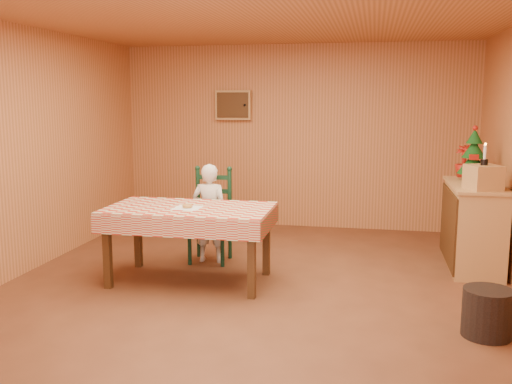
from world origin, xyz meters
TOP-DOWN VIEW (x-y plane):
  - ground at (0.00, 0.00)m, footprint 6.00×6.00m
  - cabin_walls at (-0.00, 0.53)m, footprint 5.10×6.05m
  - dining_table at (-0.69, 0.23)m, footprint 1.66×0.96m
  - ladder_chair at (-0.69, 1.01)m, footprint 0.44×0.40m
  - seated_child at (-0.69, 0.96)m, footprint 0.41×0.27m
  - napkin at (-0.69, 0.18)m, footprint 0.27×0.27m
  - donut at (-0.69, 0.18)m, footprint 0.14×0.14m
  - shelf_unit at (2.19, 1.33)m, footprint 0.54×1.24m
  - crate at (2.20, 0.93)m, footprint 0.39×0.39m
  - christmas_tree at (2.20, 1.58)m, footprint 0.34×0.34m
  - flower_arrangement at (2.15, 1.88)m, footprint 0.23×0.23m
  - candle_set at (2.20, 0.93)m, footprint 0.07×0.07m
  - storage_bin at (2.01, -0.61)m, footprint 0.49×0.49m

SIDE VIEW (x-z plane):
  - ground at x=0.00m, z-range 0.00..0.00m
  - storage_bin at x=2.01m, z-range 0.00..0.38m
  - shelf_unit at x=2.19m, z-range 0.00..0.93m
  - ladder_chair at x=-0.69m, z-range -0.04..1.04m
  - seated_child at x=-0.69m, z-range 0.00..1.12m
  - dining_table at x=-0.69m, z-range 0.30..1.07m
  - napkin at x=-0.69m, z-range 0.77..0.77m
  - donut at x=-0.69m, z-range 0.77..0.81m
  - crate at x=2.20m, z-range 0.93..1.18m
  - flower_arrangement at x=2.15m, z-range 0.93..1.30m
  - christmas_tree at x=2.20m, z-range 0.90..1.52m
  - candle_set at x=2.20m, z-range 1.13..1.36m
  - cabin_walls at x=0.00m, z-range 0.50..3.15m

